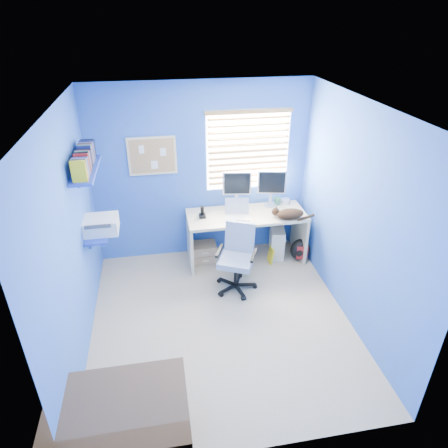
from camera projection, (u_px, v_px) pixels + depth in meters
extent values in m
cube|color=tan|center=(221.00, 321.00, 4.75)|extent=(3.00, 3.20, 0.00)
cube|color=white|center=(220.00, 108.00, 3.55)|extent=(3.00, 3.20, 0.00)
cube|color=blue|center=(201.00, 174.00, 5.53)|extent=(3.00, 0.01, 2.50)
cube|color=blue|center=(259.00, 342.00, 2.77)|extent=(3.00, 0.01, 2.50)
cube|color=blue|center=(71.00, 243.00, 3.92)|extent=(0.01, 3.20, 2.50)
cube|color=blue|center=(355.00, 218.00, 4.38)|extent=(0.01, 3.20, 2.50)
cube|color=beige|center=(246.00, 237.00, 5.75)|extent=(1.66, 0.65, 0.74)
cube|color=silver|center=(237.00, 210.00, 5.43)|extent=(0.37, 0.31, 0.22)
cube|color=silver|center=(236.00, 189.00, 5.65)|extent=(0.41, 0.18, 0.54)
cube|color=silver|center=(271.00, 188.00, 5.68)|extent=(0.42, 0.20, 0.54)
cube|color=black|center=(202.00, 212.00, 5.45)|extent=(0.09, 0.11, 0.17)
imported|color=#377A58|center=(277.00, 201.00, 5.81)|extent=(0.10, 0.09, 0.10)
cylinder|color=silver|center=(285.00, 201.00, 5.85)|extent=(0.13, 0.13, 0.07)
ellipsoid|color=black|center=(290.00, 214.00, 5.43)|extent=(0.43, 0.33, 0.14)
cube|color=beige|center=(277.00, 241.00, 5.93)|extent=(0.27, 0.47, 0.45)
cube|color=tan|center=(204.00, 252.00, 5.83)|extent=(0.35, 0.28, 0.27)
cube|color=yellow|center=(271.00, 255.00, 5.79)|extent=(0.03, 0.17, 0.24)
ellipsoid|color=black|center=(300.00, 250.00, 5.82)|extent=(0.34, 0.29, 0.34)
cube|color=#453225|center=(120.00, 427.00, 3.27)|extent=(1.09, 0.77, 0.52)
cylinder|color=black|center=(236.00, 286.00, 5.28)|extent=(0.68, 0.68, 0.06)
cylinder|color=black|center=(236.00, 274.00, 5.18)|extent=(0.07, 0.07, 0.35)
cube|color=#94A3C8|center=(236.00, 260.00, 5.08)|extent=(0.55, 0.55, 0.08)
cube|color=#94A3C8|center=(240.00, 236.00, 5.14)|extent=(0.37, 0.21, 0.40)
cube|color=white|center=(248.00, 150.00, 5.48)|extent=(1.15, 0.01, 1.10)
cube|color=#B67F3E|center=(248.00, 151.00, 5.45)|extent=(1.10, 0.03, 1.00)
cube|color=beige|center=(152.00, 156.00, 5.27)|extent=(0.64, 0.02, 0.52)
cube|color=tan|center=(152.00, 156.00, 5.27)|extent=(0.58, 0.01, 0.46)
cube|color=#203AAB|center=(98.00, 233.00, 4.75)|extent=(0.26, 0.55, 0.03)
cube|color=silver|center=(100.00, 225.00, 4.71)|extent=(0.42, 0.34, 0.18)
cube|color=#203AAB|center=(86.00, 170.00, 4.36)|extent=(0.24, 0.90, 0.03)
cube|color=navy|center=(83.00, 159.00, 4.30)|extent=(0.15, 0.80, 0.22)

